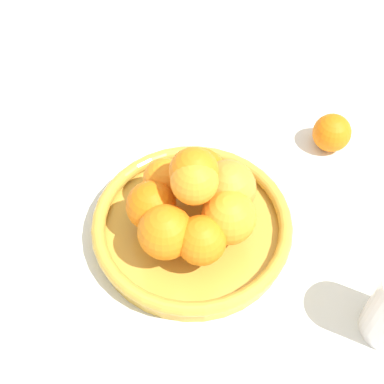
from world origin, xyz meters
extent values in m
plane|color=silver|center=(0.00, 0.00, 0.00)|extent=(4.00, 4.00, 0.00)
cylinder|color=gold|center=(0.00, 0.00, 0.01)|extent=(0.29, 0.29, 0.02)
torus|color=gold|center=(0.00, 0.00, 0.03)|extent=(0.30, 0.30, 0.02)
sphere|color=orange|center=(0.00, -0.06, 0.07)|extent=(0.07, 0.07, 0.07)
sphere|color=orange|center=(0.05, -0.04, 0.08)|extent=(0.07, 0.07, 0.07)
sphere|color=orange|center=(0.06, 0.01, 0.08)|extent=(0.08, 0.08, 0.08)
sphere|color=orange|center=(0.03, 0.05, 0.08)|extent=(0.07, 0.07, 0.07)
sphere|color=orange|center=(-0.02, 0.05, 0.08)|extent=(0.08, 0.08, 0.08)
sphere|color=orange|center=(-0.06, 0.01, 0.08)|extent=(0.08, 0.08, 0.08)
sphere|color=orange|center=(-0.05, -0.03, 0.08)|extent=(0.08, 0.08, 0.08)
sphere|color=orange|center=(-0.01, -0.01, 0.14)|extent=(0.07, 0.07, 0.07)
sphere|color=orange|center=(0.00, 0.01, 0.14)|extent=(0.07, 0.07, 0.07)
sphere|color=orange|center=(-0.30, 0.02, 0.03)|extent=(0.07, 0.07, 0.07)
camera|label=1|loc=(0.29, 0.34, 0.69)|focal=50.00mm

